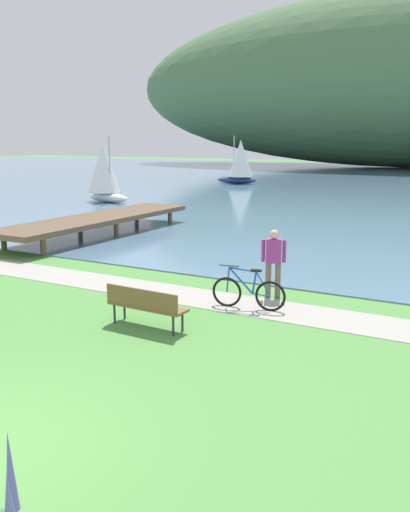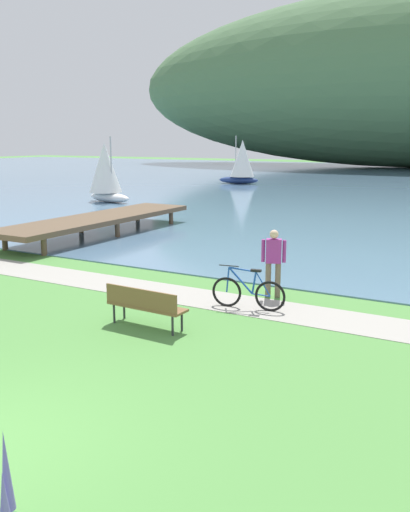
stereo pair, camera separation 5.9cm
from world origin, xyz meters
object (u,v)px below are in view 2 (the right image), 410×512
object	(u,v)px
bicycle_leaning_near_bench	(248,293)
sailboat_toward_hillside	(242,161)
person_at_shoreline	(274,259)
sailboat_nearest_to_shore	(106,171)
park_bench_near_camera	(145,304)

from	to	relation	value
bicycle_leaning_near_bench	sailboat_toward_hillside	size ratio (longest dim) A/B	0.42
bicycle_leaning_near_bench	person_at_shoreline	xyz separation A→B (m)	(0.12, 1.22, 0.58)
sailboat_nearest_to_shore	sailboat_toward_hillside	world-z (taller)	sailboat_toward_hillside
bicycle_leaning_near_bench	person_at_shoreline	distance (m)	1.36
person_at_shoreline	sailboat_toward_hillside	bearing A→B (deg)	116.83
sailboat_nearest_to_shore	sailboat_toward_hillside	size ratio (longest dim) A/B	0.96
park_bench_near_camera	sailboat_toward_hillside	bearing A→B (deg)	112.57
park_bench_near_camera	bicycle_leaning_near_bench	bearing A→B (deg)	59.44
park_bench_near_camera	person_at_shoreline	bearing A→B (deg)	67.37
park_bench_near_camera	sailboat_nearest_to_shore	distance (m)	24.18
bicycle_leaning_near_bench	sailboat_toward_hillside	bearing A→B (deg)	115.81
park_bench_near_camera	person_at_shoreline	distance (m)	3.79
sailboat_nearest_to_shore	person_at_shoreline	bearing A→B (deg)	-40.28
bicycle_leaning_near_bench	sailboat_toward_hillside	distance (m)	36.95
bicycle_leaning_near_bench	person_at_shoreline	world-z (taller)	person_at_shoreline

